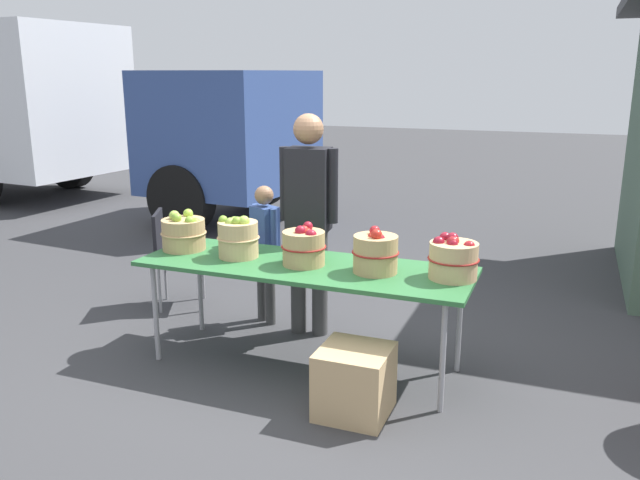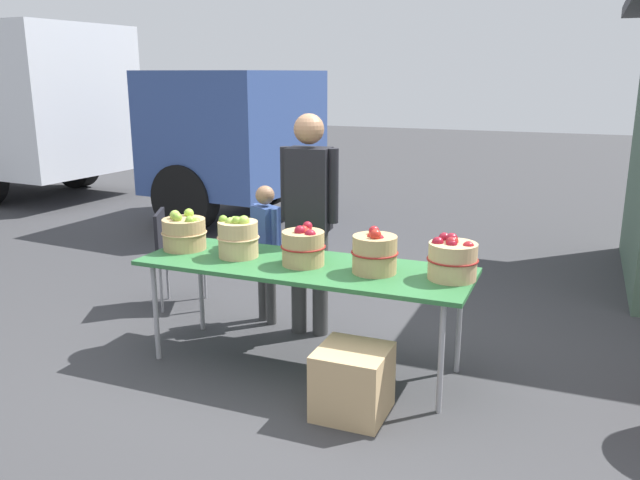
{
  "view_description": "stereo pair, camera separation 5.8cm",
  "coord_description": "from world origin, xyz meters",
  "px_view_note": "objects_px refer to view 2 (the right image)",
  "views": [
    {
      "loc": [
        1.64,
        -3.91,
        2.03
      ],
      "look_at": [
        0.0,
        0.3,
        0.85
      ],
      "focal_mm": 36.26,
      "sensor_mm": 36.0,
      "label": 1
    },
    {
      "loc": [
        1.7,
        -3.89,
        2.03
      ],
      "look_at": [
        0.0,
        0.3,
        0.85
      ],
      "focal_mm": 36.26,
      "sensor_mm": 36.0,
      "label": 2
    }
  ],
  "objects_px": {
    "box_truck": "(47,107)",
    "produce_crate": "(353,382)",
    "apple_basket_red_0": "(304,246)",
    "apple_basket_red_2": "(452,259)",
    "vendor_adult": "(309,208)",
    "apple_basket_green_0": "(184,233)",
    "market_table": "(304,270)",
    "apple_basket_green_1": "(238,237)",
    "apple_basket_red_1": "(375,253)",
    "child_customer": "(266,243)",
    "folding_chair": "(174,250)"
  },
  "relations": [
    {
      "from": "apple_basket_red_1",
      "to": "apple_basket_red_2",
      "type": "xyz_separation_m",
      "value": [
        0.5,
        0.06,
        -0.0
      ]
    },
    {
      "from": "apple_basket_red_2",
      "to": "box_truck",
      "type": "relative_size",
      "value": 0.04
    },
    {
      "from": "folding_chair",
      "to": "market_table",
      "type": "bearing_deg",
      "value": -140.22
    },
    {
      "from": "market_table",
      "to": "apple_basket_red_2",
      "type": "relative_size",
      "value": 7.02
    },
    {
      "from": "apple_basket_red_1",
      "to": "apple_basket_green_0",
      "type": "bearing_deg",
      "value": 178.81
    },
    {
      "from": "market_table",
      "to": "produce_crate",
      "type": "bearing_deg",
      "value": -43.3
    },
    {
      "from": "apple_basket_green_1",
      "to": "vendor_adult",
      "type": "distance_m",
      "value": 0.65
    },
    {
      "from": "apple_basket_green_0",
      "to": "child_customer",
      "type": "distance_m",
      "value": 0.74
    },
    {
      "from": "child_customer",
      "to": "produce_crate",
      "type": "relative_size",
      "value": 2.73
    },
    {
      "from": "apple_basket_red_0",
      "to": "box_truck",
      "type": "relative_size",
      "value": 0.04
    },
    {
      "from": "child_customer",
      "to": "produce_crate",
      "type": "xyz_separation_m",
      "value": [
        1.16,
        -1.16,
        -0.47
      ]
    },
    {
      "from": "market_table",
      "to": "apple_basket_green_1",
      "type": "xyz_separation_m",
      "value": [
        -0.51,
        0.0,
        0.18
      ]
    },
    {
      "from": "apple_basket_red_1",
      "to": "apple_basket_red_2",
      "type": "bearing_deg",
      "value": 6.4
    },
    {
      "from": "apple_basket_red_2",
      "to": "child_customer",
      "type": "relative_size",
      "value": 0.28
    },
    {
      "from": "market_table",
      "to": "child_customer",
      "type": "distance_m",
      "value": 0.89
    },
    {
      "from": "apple_basket_red_0",
      "to": "box_truck",
      "type": "distance_m",
      "value": 7.66
    },
    {
      "from": "apple_basket_red_0",
      "to": "produce_crate",
      "type": "distance_m",
      "value": 1.0
    },
    {
      "from": "folding_chair",
      "to": "produce_crate",
      "type": "xyz_separation_m",
      "value": [
        2.09,
        -1.2,
        -0.3
      ]
    },
    {
      "from": "apple_basket_green_1",
      "to": "apple_basket_red_1",
      "type": "relative_size",
      "value": 0.99
    },
    {
      "from": "vendor_adult",
      "to": "child_customer",
      "type": "bearing_deg",
      "value": -16.67
    },
    {
      "from": "apple_basket_green_0",
      "to": "produce_crate",
      "type": "distance_m",
      "value": 1.75
    },
    {
      "from": "child_customer",
      "to": "box_truck",
      "type": "bearing_deg",
      "value": -3.98
    },
    {
      "from": "market_table",
      "to": "apple_basket_green_1",
      "type": "bearing_deg",
      "value": 179.51
    },
    {
      "from": "apple_basket_red_0",
      "to": "child_customer",
      "type": "relative_size",
      "value": 0.27
    },
    {
      "from": "market_table",
      "to": "apple_basket_red_2",
      "type": "distance_m",
      "value": 1.02
    },
    {
      "from": "market_table",
      "to": "apple_basket_green_1",
      "type": "height_order",
      "value": "apple_basket_green_1"
    },
    {
      "from": "apple_basket_green_0",
      "to": "produce_crate",
      "type": "bearing_deg",
      "value": -19.76
    },
    {
      "from": "apple_basket_green_1",
      "to": "child_customer",
      "type": "distance_m",
      "value": 0.69
    },
    {
      "from": "vendor_adult",
      "to": "produce_crate",
      "type": "height_order",
      "value": "vendor_adult"
    },
    {
      "from": "box_truck",
      "to": "vendor_adult",
      "type": "bearing_deg",
      "value": -26.43
    },
    {
      "from": "apple_basket_red_1",
      "to": "market_table",
      "type": "bearing_deg",
      "value": -179.4
    },
    {
      "from": "produce_crate",
      "to": "apple_basket_red_1",
      "type": "bearing_deg",
      "value": 94.04
    },
    {
      "from": "box_truck",
      "to": "apple_basket_green_1",
      "type": "bearing_deg",
      "value": -31.53
    },
    {
      "from": "vendor_adult",
      "to": "box_truck",
      "type": "bearing_deg",
      "value": -36.46
    },
    {
      "from": "box_truck",
      "to": "folding_chair",
      "type": "relative_size",
      "value": 9.12
    },
    {
      "from": "apple_basket_red_0",
      "to": "apple_basket_red_2",
      "type": "height_order",
      "value": "apple_basket_red_2"
    },
    {
      "from": "vendor_adult",
      "to": "child_customer",
      "type": "height_order",
      "value": "vendor_adult"
    },
    {
      "from": "apple_basket_red_0",
      "to": "child_customer",
      "type": "xyz_separation_m",
      "value": [
        -0.62,
        0.65,
        -0.2
      ]
    },
    {
      "from": "apple_basket_green_1",
      "to": "vendor_adult",
      "type": "bearing_deg",
      "value": 60.84
    },
    {
      "from": "market_table",
      "to": "produce_crate",
      "type": "distance_m",
      "value": 0.9
    },
    {
      "from": "market_table",
      "to": "vendor_adult",
      "type": "distance_m",
      "value": 0.67
    },
    {
      "from": "apple_basket_red_2",
      "to": "vendor_adult",
      "type": "relative_size",
      "value": 0.19
    },
    {
      "from": "vendor_adult",
      "to": "box_truck",
      "type": "xyz_separation_m",
      "value": [
        -6.14,
        3.69,
        0.47
      ]
    },
    {
      "from": "vendor_adult",
      "to": "produce_crate",
      "type": "distance_m",
      "value": 1.53
    },
    {
      "from": "apple_basket_green_1",
      "to": "folding_chair",
      "type": "height_order",
      "value": "apple_basket_green_1"
    },
    {
      "from": "box_truck",
      "to": "produce_crate",
      "type": "relative_size",
      "value": 18.6
    },
    {
      "from": "apple_basket_green_0",
      "to": "produce_crate",
      "type": "relative_size",
      "value": 0.8
    },
    {
      "from": "vendor_adult",
      "to": "box_truck",
      "type": "relative_size",
      "value": 0.22
    },
    {
      "from": "apple_basket_green_0",
      "to": "child_customer",
      "type": "height_order",
      "value": "child_customer"
    },
    {
      "from": "vendor_adult",
      "to": "apple_basket_red_0",
      "type": "bearing_deg",
      "value": 103.77
    }
  ]
}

